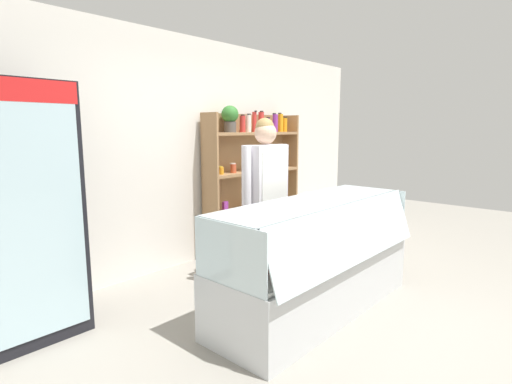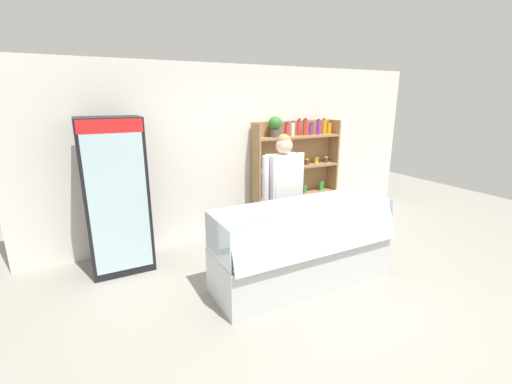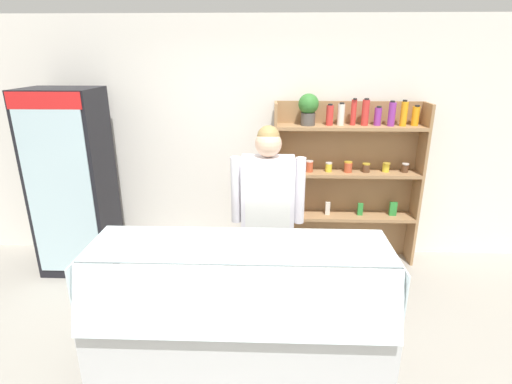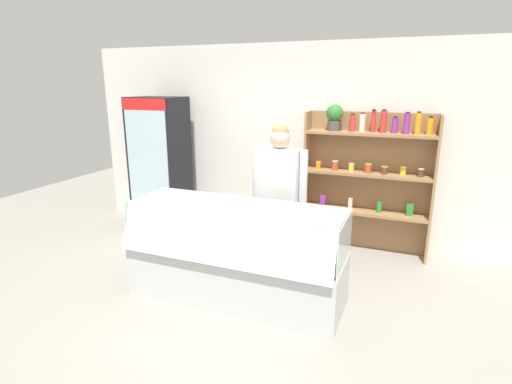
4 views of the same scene
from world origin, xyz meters
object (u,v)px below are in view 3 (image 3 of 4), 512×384
(shelving_unit, at_px, (344,171))
(shop_clerk, at_px, (268,204))
(deli_display_case, at_px, (240,328))
(drinks_fridge, at_px, (73,183))

(shelving_unit, relative_size, shop_clerk, 1.10)
(shop_clerk, bearing_deg, deli_display_case, -104.72)
(shelving_unit, height_order, deli_display_case, shelving_unit)
(deli_display_case, height_order, shop_clerk, shop_clerk)
(shelving_unit, bearing_deg, drinks_fridge, -173.81)
(shelving_unit, xyz_separation_m, shop_clerk, (-0.84, -0.99, -0.03))
(drinks_fridge, height_order, shop_clerk, drinks_fridge)
(deli_display_case, relative_size, shop_clerk, 1.26)
(deli_display_case, xyz_separation_m, shop_clerk, (0.20, 0.77, 0.73))
(shelving_unit, distance_m, shop_clerk, 1.30)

